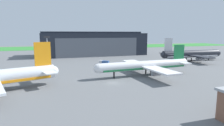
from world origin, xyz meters
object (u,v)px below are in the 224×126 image
Objects in this scene: airliner_far_left at (191,54)px; stair_truck at (104,62)px; apron_light_mast at (48,51)px; airliner_near_left at (145,66)px; maintenance_hangar at (94,44)px.

stair_truck is at bearing 178.67° from airliner_far_left.
stair_truck is 0.33× the size of apron_light_mast.
stair_truck is (-8.90, 28.42, -2.51)m from airliner_near_left.
airliner_far_left is 2.69× the size of apron_light_mast.
airliner_far_left is at bearing 8.47° from apron_light_mast.
apron_light_mast is at bearing -171.53° from airliner_far_left.
airliner_near_left is at bearing -72.61° from stair_truck.
airliner_near_left is 2.73× the size of apron_light_mast.
maintenance_hangar is 1.82× the size of airliner_near_left.
airliner_far_left is 53.85m from stair_truck.
stair_truck is at bearing 25.97° from apron_light_mast.
maintenance_hangar reaches higher than stair_truck.
airliner_near_left is 8.17× the size of stair_truck.
maintenance_hangar is 1.85× the size of airliner_far_left.
airliner_near_left is at bearing -148.80° from airliner_far_left.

